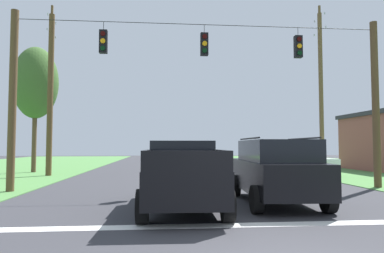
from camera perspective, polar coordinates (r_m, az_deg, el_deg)
stop_bar_stripe at (r=8.29m, az=7.67°, el=-15.68°), size 13.07×0.45×0.01m
lane_dash_0 at (r=14.13m, az=2.20°, el=-10.49°), size 2.50×0.15×0.01m
lane_dash_1 at (r=20.56m, az=-0.12°, el=-8.19°), size 2.50×0.15×0.01m
lane_dash_2 at (r=27.77m, az=-1.43°, el=-6.88°), size 2.50×0.15×0.01m
overhead_signal_span at (r=14.52m, az=1.76°, el=5.55°), size 15.43×0.31×7.24m
pickup_truck at (r=10.18m, az=-1.60°, el=-7.89°), size 2.38×5.44×1.95m
suv_black at (r=11.31m, az=13.47°, el=-6.85°), size 2.38×4.88×2.05m
distant_car_crossing_white at (r=22.29m, az=17.14°, el=-5.64°), size 4.33×2.08×1.52m
utility_pole_mid_right at (r=24.01m, az=20.34°, el=5.94°), size 0.27×1.73×10.93m
utility_pole_near_left at (r=22.79m, az=-22.16°, el=5.43°), size 0.34×1.70×10.39m
tree_roadside_right at (r=26.20m, az=-24.21°, el=6.48°), size 2.96×2.96×8.56m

